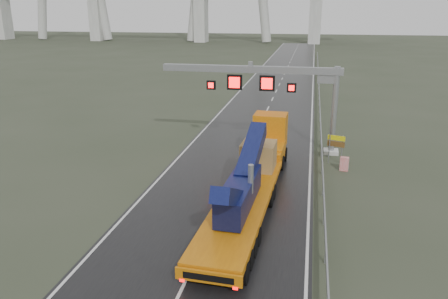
% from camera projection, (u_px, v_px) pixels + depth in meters
% --- Properties ---
extents(ground, '(400.00, 400.00, 0.00)m').
position_uv_depth(ground, '(196.00, 260.00, 20.94)').
color(ground, '#323A28').
rests_on(ground, ground).
extents(road, '(11.00, 200.00, 0.02)m').
position_uv_depth(road, '(272.00, 99.00, 58.26)').
color(road, black).
rests_on(road, ground).
extents(guardrail, '(0.20, 140.00, 1.40)m').
position_uv_depth(guardrail, '(320.00, 113.00, 47.58)').
color(guardrail, gray).
rests_on(guardrail, ground).
extents(sign_gantry, '(14.90, 1.20, 7.42)m').
position_uv_depth(sign_gantry, '(276.00, 85.00, 35.61)').
color(sign_gantry, '#B2B1AD').
rests_on(sign_gantry, ground).
extents(heavy_haul_truck, '(3.61, 19.27, 4.50)m').
position_uv_depth(heavy_haul_truck, '(255.00, 167.00, 28.24)').
color(heavy_haul_truck, orange).
rests_on(heavy_haul_truck, ground).
extents(exit_sign_pair, '(1.30, 0.44, 2.29)m').
position_uv_depth(exit_sign_pair, '(336.00, 144.00, 33.61)').
color(exit_sign_pair, gray).
rests_on(exit_sign_pair, ground).
extents(striped_barrier, '(0.66, 0.42, 1.06)m').
position_uv_depth(striped_barrier, '(344.00, 164.00, 32.40)').
color(striped_barrier, red).
rests_on(striped_barrier, ground).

